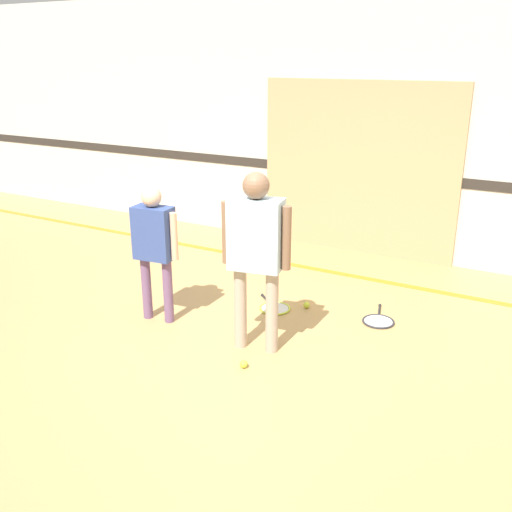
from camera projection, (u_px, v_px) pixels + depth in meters
The scene contains 10 objects.
ground_plane at pixel (229, 352), 4.93m from camera, with size 16.00×16.00×0.00m, color tan.
wall_back at pixel (362, 126), 7.01m from camera, with size 16.00×0.07×3.20m.
wall_panel at pixel (358, 169), 7.13m from camera, with size 2.53×0.05×2.15m.
floor_stripe at pixel (327, 271), 6.76m from camera, with size 14.40×0.10×0.01m.
person_instructor at pixel (256, 244), 4.67m from camera, with size 0.58×0.32×1.56m.
person_student_left at pixel (154, 240), 5.27m from camera, with size 0.49×0.24×1.31m.
racket_spare_on_floor at pixel (274, 308), 5.77m from camera, with size 0.51×0.47×0.03m.
racket_second_spare at pixel (378, 320), 5.49m from camera, with size 0.38×0.57×0.03m.
tennis_ball_near_instructor at pixel (244, 364), 4.67m from camera, with size 0.07×0.07×0.07m, color #CCE038.
tennis_ball_by_spare_racket at pixel (306, 305), 5.77m from camera, with size 0.07×0.07×0.07m, color #CCE038.
Camera 1 is at (2.32, -3.71, 2.43)m, focal length 40.00 mm.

